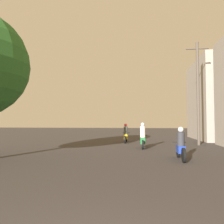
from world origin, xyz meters
name	(u,v)px	position (x,y,z in m)	size (l,w,h in m)	color
motorcycle_blue	(181,146)	(2.18, 8.46, 0.59)	(0.60, 1.97, 1.46)	black
motorcycle_green	(143,138)	(0.55, 12.67, 0.64)	(0.60, 1.99, 1.63)	black
motorcycle_yellow	(126,135)	(-0.80, 16.29, 0.61)	(0.60, 1.98, 1.54)	black
building_right_far	(224,100)	(8.37, 20.58, 3.78)	(5.43, 7.50, 7.56)	gray
utility_pole_far	(198,91)	(4.57, 14.96, 3.94)	(1.60, 0.20, 7.55)	#4C4238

